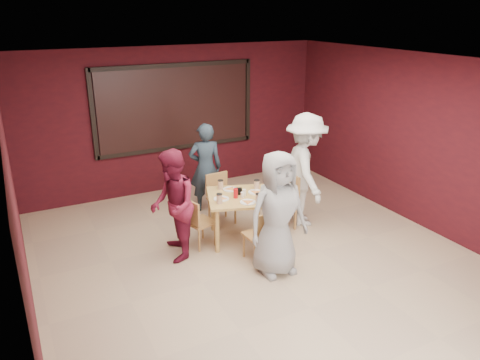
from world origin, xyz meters
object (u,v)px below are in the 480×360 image
dining_table (239,201)px  chair_left (197,220)px  chair_back (220,195)px  diner_left (173,206)px  diner_back (205,168)px  chair_right (285,198)px  chair_front (261,233)px  diner_front (277,214)px  diner_right (306,170)px

dining_table → chair_left: size_ratio=1.52×
chair_back → chair_left: chair_back is taller
diner_left → diner_back: bearing=154.3°
chair_back → chair_right: (0.85, -0.69, 0.04)m
chair_back → diner_left: 1.42m
chair_front → diner_left: size_ratio=0.48×
diner_front → diner_back: 2.39m
dining_table → chair_left: dining_table is taller
dining_table → chair_right: size_ratio=1.31×
diner_back → diner_right: (1.26, -1.24, 0.14)m
dining_table → diner_front: (0.02, -1.09, 0.22)m
dining_table → chair_left: bearing=174.2°
diner_back → chair_right: bearing=140.1°
chair_front → chair_right: (0.90, 0.80, 0.08)m
chair_right → diner_back: diner_back is taller
chair_back → diner_right: size_ratio=0.44×
chair_left → dining_table: bearing=-5.8°
chair_left → chair_right: (1.55, -0.01, 0.07)m
diner_back → diner_right: diner_right is taller
chair_left → diner_back: size_ratio=0.49×
chair_left → chair_back: bearing=44.4°
diner_left → chair_left: bearing=121.4°
chair_right → diner_back: (-0.87, 1.24, 0.29)m
chair_front → chair_left: (-0.64, 0.82, 0.00)m
chair_front → diner_front: bearing=-81.1°
chair_right → diner_front: 1.47m
chair_back → chair_front: bearing=-92.0°
diner_front → diner_left: size_ratio=1.07×
diner_left → diner_right: size_ratio=0.86×
dining_table → diner_left: 1.10m
diner_front → diner_back: bearing=91.2°
diner_right → diner_left: bearing=111.0°
dining_table → chair_back: dining_table is taller
chair_front → chair_right: chair_right is taller
chair_front → diner_front: 0.55m
diner_front → diner_left: 1.51m
chair_front → chair_right: 1.21m
dining_table → chair_back: 0.77m
chair_front → diner_front: (0.05, -0.34, 0.43)m
diner_right → chair_left: bearing=107.6°
chair_back → diner_back: diner_back is taller
chair_front → chair_back: (0.05, 1.50, 0.03)m
chair_right → diner_right: size_ratio=0.48×
dining_table → chair_right: bearing=3.7°
diner_front → diner_right: bearing=43.4°
diner_back → diner_front: bearing=105.5°
dining_table → diner_right: (1.26, 0.06, 0.29)m
chair_right → diner_back: 1.54m
chair_right → diner_left: bearing=-176.3°
dining_table → diner_left: size_ratio=0.73×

